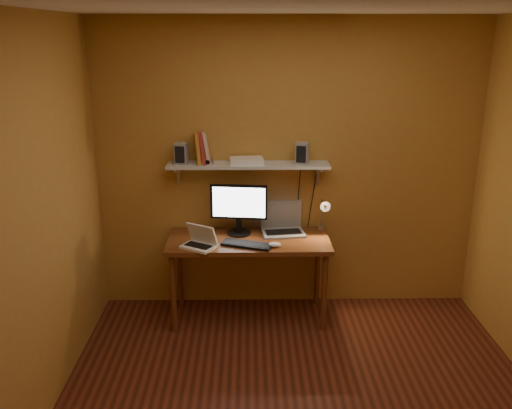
{
  "coord_description": "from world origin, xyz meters",
  "views": [
    {
      "loc": [
        -0.35,
        -3.09,
        2.46
      ],
      "look_at": [
        -0.29,
        1.18,
        1.1
      ],
      "focal_mm": 38.0,
      "sensor_mm": 36.0,
      "label": 1
    }
  ],
  "objects_px": {
    "keyboard": "(247,245)",
    "monitor": "(239,207)",
    "desk": "(249,248)",
    "desk_lamp": "(324,211)",
    "shelf_camera": "(208,162)",
    "router": "(247,161)",
    "mouse": "(275,245)",
    "speaker_left": "(182,153)",
    "netbook": "(200,241)",
    "speaker_right": "(302,153)",
    "wall_shelf": "(248,165)",
    "laptop": "(282,224)"
  },
  "relations": [
    {
      "from": "desk_lamp",
      "to": "router",
      "type": "bearing_deg",
      "value": 174.05
    },
    {
      "from": "mouse",
      "to": "desk_lamp",
      "type": "distance_m",
      "value": 0.57
    },
    {
      "from": "keyboard",
      "to": "monitor",
      "type": "bearing_deg",
      "value": 123.43
    },
    {
      "from": "monitor",
      "to": "speaker_right",
      "type": "bearing_deg",
      "value": 12.11
    },
    {
      "from": "desk",
      "to": "router",
      "type": "relative_size",
      "value": 4.93
    },
    {
      "from": "speaker_left",
      "to": "router",
      "type": "height_order",
      "value": "speaker_left"
    },
    {
      "from": "speaker_right",
      "to": "shelf_camera",
      "type": "relative_size",
      "value": 1.76
    },
    {
      "from": "speaker_right",
      "to": "router",
      "type": "height_order",
      "value": "speaker_right"
    },
    {
      "from": "desk",
      "to": "speaker_right",
      "type": "distance_m",
      "value": 0.94
    },
    {
      "from": "shelf_camera",
      "to": "netbook",
      "type": "bearing_deg",
      "value": -100.7
    },
    {
      "from": "wall_shelf",
      "to": "monitor",
      "type": "distance_m",
      "value": 0.37
    },
    {
      "from": "wall_shelf",
      "to": "mouse",
      "type": "relative_size",
      "value": 13.31
    },
    {
      "from": "keyboard",
      "to": "mouse",
      "type": "xyz_separation_m",
      "value": [
        0.23,
        -0.03,
        0.01
      ]
    },
    {
      "from": "desk",
      "to": "speaker_left",
      "type": "relative_size",
      "value": 7.55
    },
    {
      "from": "mouse",
      "to": "wall_shelf",
      "type": "bearing_deg",
      "value": 121.55
    },
    {
      "from": "shelf_camera",
      "to": "router",
      "type": "relative_size",
      "value": 0.37
    },
    {
      "from": "mouse",
      "to": "speaker_left",
      "type": "xyz_separation_m",
      "value": [
        -0.79,
        0.37,
        0.7
      ]
    },
    {
      "from": "speaker_right",
      "to": "speaker_left",
      "type": "bearing_deg",
      "value": -164.12
    },
    {
      "from": "desk_lamp",
      "to": "speaker_right",
      "type": "distance_m",
      "value": 0.55
    },
    {
      "from": "monitor",
      "to": "mouse",
      "type": "bearing_deg",
      "value": -39.12
    },
    {
      "from": "laptop",
      "to": "speaker_right",
      "type": "relative_size",
      "value": 2.13
    },
    {
      "from": "wall_shelf",
      "to": "netbook",
      "type": "relative_size",
      "value": 4.27
    },
    {
      "from": "wall_shelf",
      "to": "netbook",
      "type": "height_order",
      "value": "wall_shelf"
    },
    {
      "from": "speaker_left",
      "to": "shelf_camera",
      "type": "bearing_deg",
      "value": -0.66
    },
    {
      "from": "wall_shelf",
      "to": "speaker_left",
      "type": "relative_size",
      "value": 7.55
    },
    {
      "from": "desk",
      "to": "netbook",
      "type": "relative_size",
      "value": 4.27
    },
    {
      "from": "speaker_right",
      "to": "desk",
      "type": "bearing_deg",
      "value": -142.62
    },
    {
      "from": "speaker_left",
      "to": "shelf_camera",
      "type": "distance_m",
      "value": 0.24
    },
    {
      "from": "laptop",
      "to": "speaker_left",
      "type": "xyz_separation_m",
      "value": [
        -0.87,
        0.01,
        0.64
      ]
    },
    {
      "from": "laptop",
      "to": "shelf_camera",
      "type": "distance_m",
      "value": 0.87
    },
    {
      "from": "monitor",
      "to": "netbook",
      "type": "xyz_separation_m",
      "value": [
        -0.32,
        -0.3,
        -0.2
      ]
    },
    {
      "from": "shelf_camera",
      "to": "router",
      "type": "height_order",
      "value": "shelf_camera"
    },
    {
      "from": "netbook",
      "to": "keyboard",
      "type": "distance_m",
      "value": 0.39
    },
    {
      "from": "mouse",
      "to": "desk_lamp",
      "type": "relative_size",
      "value": 0.28
    },
    {
      "from": "desk",
      "to": "monitor",
      "type": "xyz_separation_m",
      "value": [
        -0.09,
        0.13,
        0.34
      ]
    },
    {
      "from": "wall_shelf",
      "to": "speaker_right",
      "type": "relative_size",
      "value": 7.57
    },
    {
      "from": "monitor",
      "to": "mouse",
      "type": "distance_m",
      "value": 0.49
    },
    {
      "from": "laptop",
      "to": "router",
      "type": "relative_size",
      "value": 1.39
    },
    {
      "from": "speaker_right",
      "to": "router",
      "type": "distance_m",
      "value": 0.48
    },
    {
      "from": "desk",
      "to": "desk_lamp",
      "type": "xyz_separation_m",
      "value": [
        0.66,
        0.13,
        0.29
      ]
    },
    {
      "from": "wall_shelf",
      "to": "shelf_camera",
      "type": "relative_size",
      "value": 13.3
    },
    {
      "from": "desk",
      "to": "desk_lamp",
      "type": "distance_m",
      "value": 0.73
    },
    {
      "from": "mouse",
      "to": "router",
      "type": "distance_m",
      "value": 0.77
    },
    {
      "from": "wall_shelf",
      "to": "desk",
      "type": "bearing_deg",
      "value": -90.0
    },
    {
      "from": "desk",
      "to": "mouse",
      "type": "relative_size",
      "value": 13.31
    },
    {
      "from": "shelf_camera",
      "to": "desk_lamp",
      "type": "bearing_deg",
      "value": -0.65
    },
    {
      "from": "keyboard",
      "to": "shelf_camera",
      "type": "xyz_separation_m",
      "value": [
        -0.33,
        0.29,
        0.64
      ]
    },
    {
      "from": "monitor",
      "to": "keyboard",
      "type": "distance_m",
      "value": 0.38
    },
    {
      "from": "netbook",
      "to": "speaker_left",
      "type": "distance_m",
      "value": 0.77
    },
    {
      "from": "desk_lamp",
      "to": "shelf_camera",
      "type": "xyz_separation_m",
      "value": [
        -1.01,
        0.01,
        0.45
      ]
    }
  ]
}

